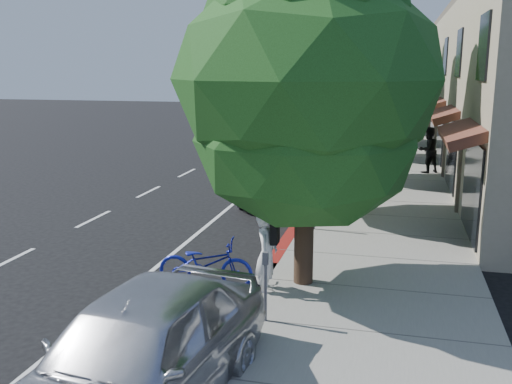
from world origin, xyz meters
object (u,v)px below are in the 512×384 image
(dark_sedan, at_px, (330,146))
(pedestrian, at_px, (428,150))
(street_tree_0, at_px, (307,84))
(street_tree_3, at_px, (364,53))
(cyclist, at_px, (267,255))
(street_tree_1, at_px, (339,62))
(street_tree_5, at_px, (374,74))
(street_tree_4, at_px, (369,73))
(bicycle, at_px, (206,263))
(white_pickup, at_px, (313,135))
(dark_suv_far, at_px, (333,120))
(near_car_a, at_px, (138,354))
(street_tree_2, at_px, (355,61))
(silver_suv, at_px, (284,178))

(dark_sedan, distance_m, pedestrian, 5.24)
(street_tree_0, xyz_separation_m, street_tree_3, (0.00, 18.00, 1.03))
(cyclist, bearing_deg, street_tree_1, -4.58)
(street_tree_3, height_order, pedestrian, street_tree_3)
(street_tree_1, height_order, street_tree_5, street_tree_1)
(street_tree_4, distance_m, pedestrian, 11.12)
(bicycle, bearing_deg, white_pickup, -2.95)
(street_tree_0, relative_size, dark_suv_far, 1.33)
(street_tree_1, xyz_separation_m, near_car_a, (-1.40, -10.87, -3.81))
(street_tree_5, height_order, dark_sedan, street_tree_5)
(cyclist, distance_m, dark_suv_far, 30.12)
(street_tree_1, bearing_deg, street_tree_5, 90.00)
(street_tree_2, xyz_separation_m, dark_sedan, (-1.40, 4.50, -3.94))
(street_tree_5, relative_size, dark_sedan, 1.41)
(street_tree_2, relative_size, dark_sedan, 1.57)
(street_tree_1, height_order, near_car_a, street_tree_1)
(near_car_a, bearing_deg, silver_suv, 100.38)
(street_tree_4, bearing_deg, near_car_a, -92.78)
(street_tree_5, xyz_separation_m, near_car_a, (-1.40, -34.87, -3.24))
(street_tree_2, xyz_separation_m, street_tree_5, (-0.00, 18.00, -0.65))
(cyclist, xyz_separation_m, dark_sedan, (-0.75, 17.09, -0.08))
(street_tree_2, xyz_separation_m, white_pickup, (-2.82, 8.54, -3.95))
(cyclist, distance_m, near_car_a, 4.34)
(cyclist, xyz_separation_m, white_pickup, (-2.17, 21.13, -0.08))
(street_tree_5, bearing_deg, silver_suv, -95.10)
(silver_suv, bearing_deg, street_tree_1, -46.72)
(dark_suv_far, bearing_deg, bicycle, -83.47)
(street_tree_2, distance_m, bicycle, 13.26)
(dark_sedan, distance_m, white_pickup, 4.28)
(white_pickup, bearing_deg, pedestrian, -55.65)
(street_tree_2, bearing_deg, bicycle, -99.12)
(near_car_a, bearing_deg, dark_suv_far, 99.99)
(street_tree_3, height_order, silver_suv, street_tree_3)
(bicycle, bearing_deg, street_tree_3, -11.40)
(street_tree_0, xyz_separation_m, near_car_a, (-1.40, -4.87, -3.34))
(street_tree_4, relative_size, pedestrian, 3.57)
(street_tree_1, distance_m, silver_suv, 4.80)
(near_car_a, bearing_deg, street_tree_2, 93.11)
(street_tree_4, height_order, dark_sedan, street_tree_4)
(street_tree_4, xyz_separation_m, cyclist, (-0.65, -24.59, -3.29))
(dark_sedan, distance_m, dark_suv_far, 13.02)
(white_pickup, relative_size, pedestrian, 2.86)
(silver_suv, distance_m, near_car_a, 12.85)
(street_tree_0, bearing_deg, street_tree_3, 90.00)
(street_tree_1, distance_m, street_tree_3, 12.01)
(white_pickup, bearing_deg, silver_suv, -92.71)
(white_pickup, bearing_deg, bicycle, -94.34)
(street_tree_2, bearing_deg, dark_sedan, 107.28)
(street_tree_0, distance_m, near_car_a, 6.07)
(silver_suv, xyz_separation_m, dark_suv_far, (-0.71, 21.48, 0.15))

